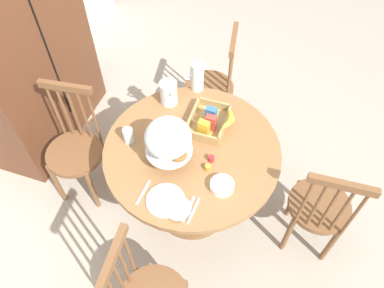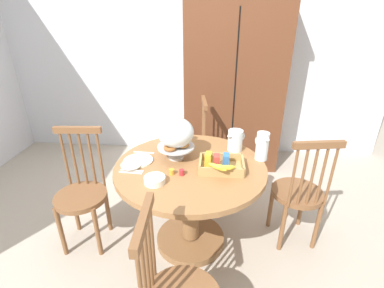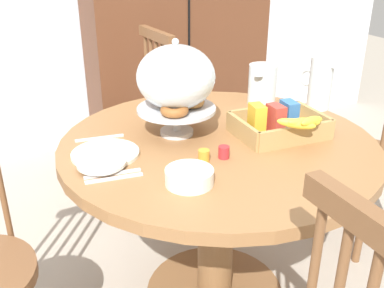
{
  "view_description": "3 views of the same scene",
  "coord_description": "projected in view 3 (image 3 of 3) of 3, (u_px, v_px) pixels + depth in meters",
  "views": [
    {
      "loc": [
        -1.25,
        -0.42,
        2.6
      ],
      "look_at": [
        0.08,
        0.02,
        0.79
      ],
      "focal_mm": 35.08,
      "sensor_mm": 36.0,
      "label": 1
    },
    {
      "loc": [
        0.24,
        -1.74,
        1.76
      ],
      "look_at": [
        0.08,
        0.17,
        0.84
      ],
      "focal_mm": 26.09,
      "sensor_mm": 36.0,
      "label": 2
    },
    {
      "loc": [
        -0.54,
        -1.25,
        1.37
      ],
      "look_at": [
        -0.02,
        0.02,
        0.74
      ],
      "focal_mm": 41.2,
      "sensor_mm": 36.0,
      "label": 3
    }
  ],
  "objects": [
    {
      "name": "pastry_stand_with_dome",
      "position": [
        176.0,
        81.0,
        1.51
      ],
      "size": [
        0.28,
        0.28,
        0.34
      ],
      "color": "silver",
      "rests_on": "dining_table"
    },
    {
      "name": "jam_jar_apricot",
      "position": [
        204.0,
        156.0,
        1.38
      ],
      "size": [
        0.04,
        0.04,
        0.04
      ],
      "primitive_type": "cylinder",
      "color": "orange",
      "rests_on": "dining_table"
    },
    {
      "name": "drinking_glass",
      "position": [
        163.0,
        95.0,
        1.83
      ],
      "size": [
        0.06,
        0.06,
        0.11
      ],
      "primitive_type": "cylinder",
      "color": "silver",
      "rests_on": "dining_table"
    },
    {
      "name": "cereal_bowl",
      "position": [
        189.0,
        177.0,
        1.25
      ],
      "size": [
        0.14,
        0.14,
        0.04
      ],
      "primitive_type": "cylinder",
      "color": "white",
      "rests_on": "dining_table"
    },
    {
      "name": "milk_pitcher",
      "position": [
        262.0,
        86.0,
        1.87
      ],
      "size": [
        0.16,
        0.16,
        0.17
      ],
      "color": "silver",
      "rests_on": "dining_table"
    },
    {
      "name": "orange_juice_pitcher",
      "position": [
        320.0,
        85.0,
        1.81
      ],
      "size": [
        0.09,
        0.17,
        0.22
      ],
      "color": "silver",
      "rests_on": "dining_table"
    },
    {
      "name": "cereal_basket",
      "position": [
        280.0,
        124.0,
        1.56
      ],
      "size": [
        0.32,
        0.3,
        0.12
      ],
      "color": "tan",
      "rests_on": "dining_table"
    },
    {
      "name": "windsor_chair_by_cabinet",
      "position": [
        136.0,
        131.0,
        2.36
      ],
      "size": [
        0.4,
        0.4,
        0.97
      ],
      "color": "brown",
      "rests_on": "ground_plane"
    },
    {
      "name": "china_plate_small",
      "position": [
        101.0,
        163.0,
        1.34
      ],
      "size": [
        0.15,
        0.15,
        0.01
      ],
      "primitive_type": "cylinder",
      "color": "white",
      "rests_on": "china_plate_large"
    },
    {
      "name": "dinner_fork",
      "position": [
        114.0,
        178.0,
        1.28
      ],
      "size": [
        0.17,
        0.03,
        0.01
      ],
      "primitive_type": "cube",
      "rotation": [
        0.0,
        0.0,
        3.08
      ],
      "color": "silver",
      "rests_on": "dining_table"
    },
    {
      "name": "table_knife",
      "position": [
        113.0,
        174.0,
        1.31
      ],
      "size": [
        0.17,
        0.03,
        0.01
      ],
      "primitive_type": "cube",
      "rotation": [
        0.0,
        0.0,
        3.08
      ],
      "color": "silver",
      "rests_on": "dining_table"
    },
    {
      "name": "wooden_armoire",
      "position": [
        172.0,
        10.0,
        2.82
      ],
      "size": [
        1.18,
        0.6,
        1.96
      ],
      "color": "brown",
      "rests_on": "ground_plane"
    },
    {
      "name": "dining_table",
      "position": [
        217.0,
        196.0,
        1.64
      ],
      "size": [
        1.11,
        1.11,
        0.74
      ],
      "color": "olive",
      "rests_on": "ground_plane"
    },
    {
      "name": "china_plate_large",
      "position": [
        105.0,
        154.0,
        1.43
      ],
      "size": [
        0.22,
        0.22,
        0.01
      ],
      "primitive_type": "cylinder",
      "color": "white",
      "rests_on": "dining_table"
    },
    {
      "name": "soup_spoon",
      "position": [
        100.0,
        138.0,
        1.55
      ],
      "size": [
        0.17,
        0.03,
        0.01
      ],
      "primitive_type": "cube",
      "rotation": [
        0.0,
        0.0,
        3.08
      ],
      "color": "silver",
      "rests_on": "dining_table"
    },
    {
      "name": "jam_jar_strawberry",
      "position": [
        224.0,
        152.0,
        1.41
      ],
      "size": [
        0.04,
        0.04,
        0.04
      ],
      "primitive_type": "cylinder",
      "color": "#B7282D",
      "rests_on": "dining_table"
    },
    {
      "name": "windsor_chair_near_window",
      "position": [
        371.0,
        159.0,
        2.05
      ],
      "size": [
        0.41,
        0.4,
        0.97
      ],
      "color": "brown",
      "rests_on": "ground_plane"
    }
  ]
}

